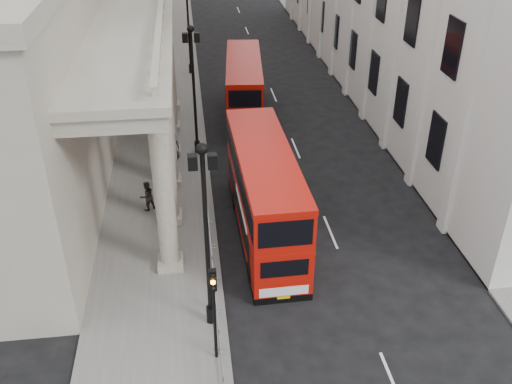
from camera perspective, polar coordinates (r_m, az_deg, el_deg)
name	(u,v)px	position (r m, az deg, el deg)	size (l,w,h in m)	color
sidewalk_west	(163,99)	(47.22, -9.24, 9.17)	(6.00, 140.00, 0.12)	slate
sidewalk_east	(362,90)	(49.33, 10.54, 10.00)	(3.00, 140.00, 0.12)	slate
kerb	(200,97)	(47.18, -5.62, 9.42)	(0.20, 140.00, 0.14)	slate
portico_building	(17,84)	(35.19, -22.83, 9.94)	(9.00, 28.00, 12.00)	gray
lamp_post_south	(206,227)	(21.73, -5.02, -3.53)	(1.05, 0.44, 8.32)	black
lamp_post_mid	(194,83)	(36.11, -6.26, 10.82)	(1.05, 0.44, 8.32)	black
lamp_post_north	(188,19)	(51.45, -6.81, 16.82)	(1.05, 0.44, 8.32)	black
traffic_light	(214,299)	(21.24, -4.25, -10.60)	(0.28, 0.33, 4.30)	black
crowd_barriers	(220,342)	(23.09, -3.67, -14.72)	(0.50, 18.75, 1.10)	gray
bus_near	(265,192)	(28.58, 0.86, -0.04)	(2.89, 11.05, 4.75)	#BA1108
bus_far	(244,88)	(42.48, -1.21, 10.35)	(3.40, 10.45, 4.43)	#A30F07
pedestrian_a	(167,168)	(34.57, -8.92, 2.35)	(0.56, 0.37, 1.53)	#222127
pedestrian_b	(147,196)	(31.75, -10.86, -0.40)	(0.83, 0.65, 1.72)	#292220
pedestrian_c	(173,146)	(36.89, -8.30, 4.59)	(0.90, 0.59, 1.85)	black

